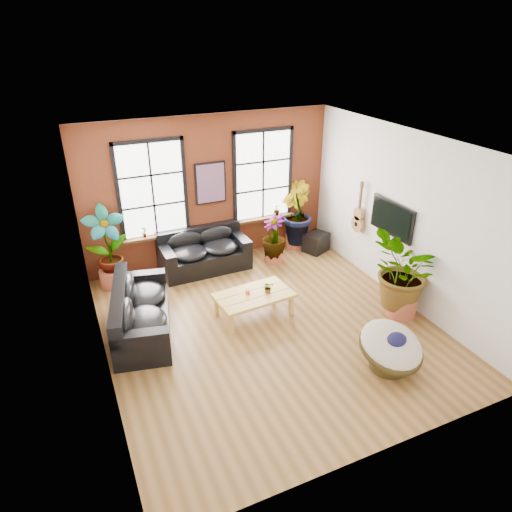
{
  "coord_description": "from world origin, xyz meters",
  "views": [
    {
      "loc": [
        -3.19,
        -6.54,
        5.22
      ],
      "look_at": [
        0.0,
        0.6,
        1.25
      ],
      "focal_mm": 32.0,
      "sensor_mm": 36.0,
      "label": 1
    }
  ],
  "objects_px": {
    "sofa_back": "(204,251)",
    "papasan_chair": "(391,347)",
    "coffee_table": "(254,296)",
    "sofa_left": "(138,312)"
  },
  "relations": [
    {
      "from": "sofa_back",
      "to": "papasan_chair",
      "type": "xyz_separation_m",
      "value": [
        1.73,
        -4.71,
        -0.0
      ]
    },
    {
      "from": "sofa_back",
      "to": "coffee_table",
      "type": "xyz_separation_m",
      "value": [
        0.28,
        -2.32,
        -0.0
      ]
    },
    {
      "from": "sofa_back",
      "to": "coffee_table",
      "type": "bearing_deg",
      "value": -84.03
    },
    {
      "from": "sofa_left",
      "to": "papasan_chair",
      "type": "xyz_separation_m",
      "value": [
        3.64,
        -2.78,
        0.01
      ]
    },
    {
      "from": "sofa_back",
      "to": "sofa_left",
      "type": "distance_m",
      "value": 2.72
    },
    {
      "from": "sofa_left",
      "to": "papasan_chair",
      "type": "bearing_deg",
      "value": -115.33
    },
    {
      "from": "sofa_left",
      "to": "coffee_table",
      "type": "xyz_separation_m",
      "value": [
        2.19,
        -0.38,
        0.01
      ]
    },
    {
      "from": "sofa_left",
      "to": "coffee_table",
      "type": "relative_size",
      "value": 1.57
    },
    {
      "from": "sofa_back",
      "to": "papasan_chair",
      "type": "height_order",
      "value": "sofa_back"
    },
    {
      "from": "sofa_left",
      "to": "coffee_table",
      "type": "distance_m",
      "value": 2.23
    }
  ]
}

